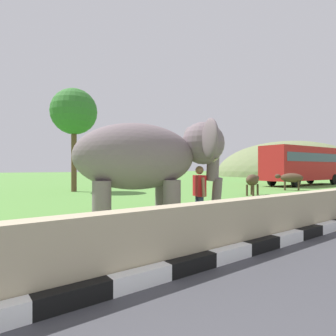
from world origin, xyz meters
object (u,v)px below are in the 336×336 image
bus_red (304,163)px  cow_mid (291,178)px  elephant (149,158)px  cow_near (253,180)px  person_handler (199,192)px

bus_red → cow_mid: size_ratio=5.44×
elephant → cow_near: (9.77, 4.04, -0.98)m
bus_red → cow_near: (-11.96, -3.19, -1.21)m
person_handler → cow_mid: bearing=20.5°
cow_mid → person_handler: bearing=-159.5°
cow_mid → cow_near: bearing=-172.6°
cow_near → bus_red: bearing=14.9°
elephant → cow_near: 10.61m
person_handler → cow_near: bearing=27.9°
elephant → person_handler: 1.73m
cow_mid → bus_red: bearing=20.7°
cow_near → elephant: bearing=-157.5°
elephant → person_handler: elephant is taller
elephant → cow_mid: 15.88m
bus_red → cow_mid: (-6.60, -2.49, -1.21)m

